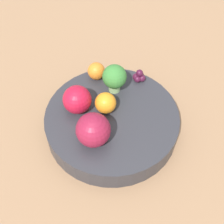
{
  "coord_description": "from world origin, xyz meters",
  "views": [
    {
      "loc": [
        0.36,
        0.12,
        0.55
      ],
      "look_at": [
        0.0,
        0.0,
        0.07
      ],
      "focal_mm": 50.0,
      "sensor_mm": 36.0,
      "label": 1
    }
  ],
  "objects_px": {
    "bowl": "(112,122)",
    "apple_green": "(77,100)",
    "grape_cluster": "(139,76)",
    "broccoli": "(115,77)",
    "orange_front": "(96,71)",
    "orange_back": "(106,103)",
    "apple_red": "(93,130)"
  },
  "relations": [
    {
      "from": "apple_green",
      "to": "grape_cluster",
      "type": "height_order",
      "value": "apple_green"
    },
    {
      "from": "bowl",
      "to": "orange_front",
      "type": "distance_m",
      "value": 0.12
    },
    {
      "from": "bowl",
      "to": "apple_green",
      "type": "xyz_separation_m",
      "value": [
        0.01,
        -0.07,
        0.05
      ]
    },
    {
      "from": "orange_front",
      "to": "grape_cluster",
      "type": "xyz_separation_m",
      "value": [
        -0.02,
        0.09,
        -0.01
      ]
    },
    {
      "from": "broccoli",
      "to": "apple_red",
      "type": "height_order",
      "value": "same"
    },
    {
      "from": "apple_red",
      "to": "orange_front",
      "type": "distance_m",
      "value": 0.16
    },
    {
      "from": "broccoli",
      "to": "orange_front",
      "type": "distance_m",
      "value": 0.06
    },
    {
      "from": "apple_green",
      "to": "grape_cluster",
      "type": "distance_m",
      "value": 0.15
    },
    {
      "from": "broccoli",
      "to": "grape_cluster",
      "type": "xyz_separation_m",
      "value": [
        -0.04,
        0.04,
        -0.03
      ]
    },
    {
      "from": "apple_red",
      "to": "orange_back",
      "type": "distance_m",
      "value": 0.08
    },
    {
      "from": "apple_red",
      "to": "orange_front",
      "type": "height_order",
      "value": "apple_red"
    },
    {
      "from": "grape_cluster",
      "to": "broccoli",
      "type": "bearing_deg",
      "value": -42.85
    },
    {
      "from": "bowl",
      "to": "broccoli",
      "type": "relative_size",
      "value": 4.21
    },
    {
      "from": "broccoli",
      "to": "orange_front",
      "type": "xyz_separation_m",
      "value": [
        -0.02,
        -0.05,
        -0.02
      ]
    },
    {
      "from": "apple_red",
      "to": "grape_cluster",
      "type": "relative_size",
      "value": 2.21
    },
    {
      "from": "orange_front",
      "to": "orange_back",
      "type": "xyz_separation_m",
      "value": [
        0.08,
        0.05,
        0.0
      ]
    },
    {
      "from": "apple_green",
      "to": "apple_red",
      "type": "bearing_deg",
      "value": 42.99
    },
    {
      "from": "orange_front",
      "to": "grape_cluster",
      "type": "bearing_deg",
      "value": 103.49
    },
    {
      "from": "orange_back",
      "to": "grape_cluster",
      "type": "height_order",
      "value": "orange_back"
    },
    {
      "from": "bowl",
      "to": "broccoli",
      "type": "distance_m",
      "value": 0.09
    },
    {
      "from": "apple_green",
      "to": "orange_back",
      "type": "relative_size",
      "value": 1.34
    },
    {
      "from": "orange_back",
      "to": "apple_green",
      "type": "bearing_deg",
      "value": -74.31
    },
    {
      "from": "orange_front",
      "to": "apple_red",
      "type": "bearing_deg",
      "value": 18.31
    },
    {
      "from": "bowl",
      "to": "apple_green",
      "type": "bearing_deg",
      "value": -85.3
    },
    {
      "from": "broccoli",
      "to": "orange_back",
      "type": "xyz_separation_m",
      "value": [
        0.06,
        0.0,
        -0.02
      ]
    },
    {
      "from": "orange_back",
      "to": "grape_cluster",
      "type": "xyz_separation_m",
      "value": [
        -0.1,
        0.04,
        -0.01
      ]
    },
    {
      "from": "broccoli",
      "to": "apple_green",
      "type": "height_order",
      "value": "broccoli"
    },
    {
      "from": "bowl",
      "to": "orange_back",
      "type": "bearing_deg",
      "value": -119.48
    },
    {
      "from": "broccoli",
      "to": "apple_green",
      "type": "xyz_separation_m",
      "value": [
        0.07,
        -0.05,
        -0.01
      ]
    },
    {
      "from": "apple_green",
      "to": "grape_cluster",
      "type": "bearing_deg",
      "value": 141.18
    },
    {
      "from": "bowl",
      "to": "orange_front",
      "type": "bearing_deg",
      "value": -144.11
    },
    {
      "from": "apple_red",
      "to": "orange_back",
      "type": "bearing_deg",
      "value": -177.83
    }
  ]
}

